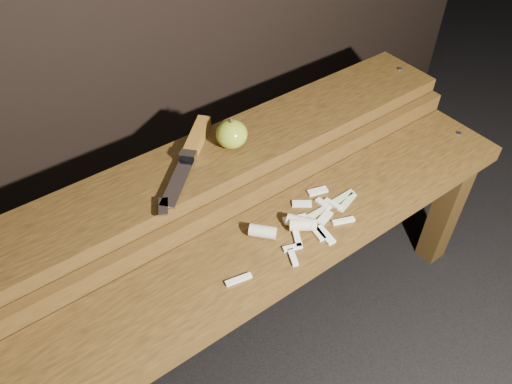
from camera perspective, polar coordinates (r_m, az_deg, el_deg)
ground at (r=1.40m, az=1.50°, el=-14.67°), size 60.00×60.00×0.00m
bench_front_tier at (r=1.08m, az=3.82°, el=-7.28°), size 1.20×0.20×0.42m
bench_rear_tier at (r=1.16m, az=-3.08°, el=1.68°), size 1.20×0.21×0.50m
apple at (r=1.10m, az=-2.80°, el=6.63°), size 0.07×0.07×0.08m
knife at (r=1.10m, az=-7.25°, el=5.06°), size 0.24×0.23×0.03m
apple_scraps at (r=1.04m, az=4.81°, el=-3.68°), size 0.37×0.15×0.03m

